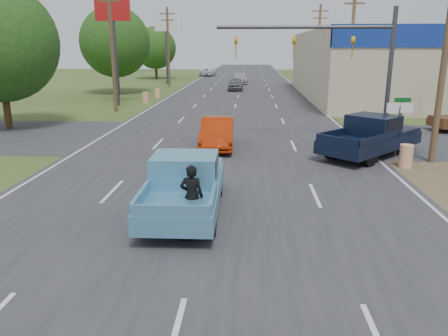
# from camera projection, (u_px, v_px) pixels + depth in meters

# --- Properties ---
(main_road) EXTENTS (15.00, 180.00, 0.02)m
(main_road) POSITION_uv_depth(u_px,v_px,m) (238.00, 96.00, 46.22)
(main_road) COLOR #2D2D30
(main_road) RESTS_ON ground
(cross_road) EXTENTS (120.00, 10.00, 0.02)m
(cross_road) POSITION_uv_depth(u_px,v_px,m) (227.00, 137.00, 25.06)
(cross_road) COLOR #2D2D30
(cross_road) RESTS_ON ground
(utility_pole_1) EXTENTS (2.00, 0.28, 10.00)m
(utility_pole_1) POSITION_uv_depth(u_px,v_px,m) (447.00, 40.00, 18.29)
(utility_pole_1) COLOR #4C3823
(utility_pole_1) RESTS_ON ground
(utility_pole_2) EXTENTS (2.00, 0.28, 10.00)m
(utility_pole_2) POSITION_uv_depth(u_px,v_px,m) (352.00, 44.00, 35.61)
(utility_pole_2) COLOR #4C3823
(utility_pole_2) RESTS_ON ground
(utility_pole_3) EXTENTS (2.00, 0.28, 10.00)m
(utility_pole_3) POSITION_uv_depth(u_px,v_px,m) (319.00, 45.00, 52.93)
(utility_pole_3) COLOR #4C3823
(utility_pole_3) RESTS_ON ground
(utility_pole_5) EXTENTS (2.00, 0.28, 10.00)m
(utility_pole_5) POSITION_uv_depth(u_px,v_px,m) (112.00, 43.00, 33.81)
(utility_pole_5) COLOR #4C3823
(utility_pole_5) RESTS_ON ground
(utility_pole_6) EXTENTS (2.00, 0.28, 10.00)m
(utility_pole_6) POSITION_uv_depth(u_px,v_px,m) (168.00, 45.00, 56.90)
(utility_pole_6) COLOR #4C3823
(utility_pole_6) RESTS_ON ground
(tree_1) EXTENTS (7.56, 7.56, 9.36)m
(tree_1) POSITION_uv_depth(u_px,v_px,m) (115.00, 42.00, 47.44)
(tree_1) COLOR #422D19
(tree_1) RESTS_ON ground
(tree_2) EXTENTS (6.72, 6.72, 8.32)m
(tree_2) POSITION_uv_depth(u_px,v_px,m) (155.00, 48.00, 70.74)
(tree_2) COLOR #422D19
(tree_2) RESTS_ON ground
(tree_5) EXTENTS (7.98, 7.98, 9.88)m
(tree_5) POSITION_uv_depth(u_px,v_px,m) (382.00, 43.00, 95.87)
(tree_5) COLOR #422D19
(tree_5) RESTS_ON ground
(tree_6) EXTENTS (8.82, 8.82, 10.92)m
(tree_6) POSITION_uv_depth(u_px,v_px,m) (113.00, 41.00, 99.13)
(tree_6) COLOR #422D19
(tree_6) RESTS_ON ground
(barrel_0) EXTENTS (0.56, 0.56, 1.00)m
(barrel_0) POSITION_uv_depth(u_px,v_px,m) (406.00, 156.00, 18.69)
(barrel_0) COLOR orange
(barrel_0) RESTS_ON ground
(barrel_1) EXTENTS (0.56, 0.56, 1.00)m
(barrel_1) POSITION_uv_depth(u_px,v_px,m) (365.00, 123.00, 26.85)
(barrel_1) COLOR orange
(barrel_1) RESTS_ON ground
(barrel_2) EXTENTS (0.56, 0.56, 1.00)m
(barrel_2) POSITION_uv_depth(u_px,v_px,m) (145.00, 97.00, 40.81)
(barrel_2) COLOR orange
(barrel_2) RESTS_ON ground
(barrel_3) EXTENTS (0.56, 0.56, 1.00)m
(barrel_3) POSITION_uv_depth(u_px,v_px,m) (157.00, 93.00, 44.64)
(barrel_3) COLOR orange
(barrel_3) RESTS_ON ground
(pole_sign_left_near) EXTENTS (3.00, 0.35, 9.20)m
(pole_sign_left_near) POSITION_uv_depth(u_px,v_px,m) (113.00, 21.00, 37.22)
(pole_sign_left_near) COLOR #3F3F44
(pole_sign_left_near) RESTS_ON ground
(pole_sign_left_far) EXTENTS (3.00, 0.35, 9.20)m
(pole_sign_left_far) POSITION_uv_depth(u_px,v_px,m) (166.00, 31.00, 60.31)
(pole_sign_left_far) COLOR #3F3F44
(pole_sign_left_far) RESTS_ON ground
(lane_sign) EXTENTS (1.20, 0.08, 2.52)m
(lane_sign) POSITION_uv_depth(u_px,v_px,m) (399.00, 117.00, 20.23)
(lane_sign) COLOR #3F3F44
(lane_sign) RESTS_ON ground
(street_name_sign) EXTENTS (0.80, 0.08, 2.61)m
(street_name_sign) POSITION_uv_depth(u_px,v_px,m) (401.00, 118.00, 21.72)
(street_name_sign) COLOR #3F3F44
(street_name_sign) RESTS_ON ground
(signal_mast) EXTENTS (9.12, 0.40, 7.00)m
(signal_mast) POSITION_uv_depth(u_px,v_px,m) (339.00, 51.00, 22.48)
(signal_mast) COLOR #3F3F44
(signal_mast) RESTS_ON ground
(red_convertible) EXTENTS (1.76, 4.69, 1.53)m
(red_convertible) POSITION_uv_depth(u_px,v_px,m) (217.00, 133.00, 22.34)
(red_convertible) COLOR #AE2808
(red_convertible) RESTS_ON ground
(motorcycle) EXTENTS (0.68, 2.20, 1.11)m
(motorcycle) POSITION_uv_depth(u_px,v_px,m) (192.00, 214.00, 12.19)
(motorcycle) COLOR black
(motorcycle) RESTS_ON ground
(rider) EXTENTS (0.69, 0.48, 1.80)m
(rider) POSITION_uv_depth(u_px,v_px,m) (192.00, 200.00, 12.14)
(rider) COLOR black
(rider) RESTS_ON ground
(blue_pickup) EXTENTS (2.21, 5.58, 1.84)m
(blue_pickup) POSITION_uv_depth(u_px,v_px,m) (186.00, 183.00, 13.55)
(blue_pickup) COLOR black
(blue_pickup) RESTS_ON ground
(navy_pickup) EXTENTS (5.69, 5.78, 1.94)m
(navy_pickup) POSITION_uv_depth(u_px,v_px,m) (372.00, 135.00, 20.64)
(navy_pickup) COLOR black
(navy_pickup) RESTS_ON ground
(distant_car_grey) EXTENTS (1.78, 4.42, 1.50)m
(distant_car_grey) POSITION_uv_depth(u_px,v_px,m) (235.00, 84.00, 52.70)
(distant_car_grey) COLOR slate
(distant_car_grey) RESTS_ON ground
(distant_car_silver) EXTENTS (2.22, 5.25, 1.51)m
(distant_car_silver) POSITION_uv_depth(u_px,v_px,m) (240.00, 78.00, 62.67)
(distant_car_silver) COLOR #BCBBC0
(distant_car_silver) RESTS_ON ground
(distant_car_white) EXTENTS (2.99, 5.32, 1.40)m
(distant_car_white) POSITION_uv_depth(u_px,v_px,m) (208.00, 72.00, 79.44)
(distant_car_white) COLOR white
(distant_car_white) RESTS_ON ground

